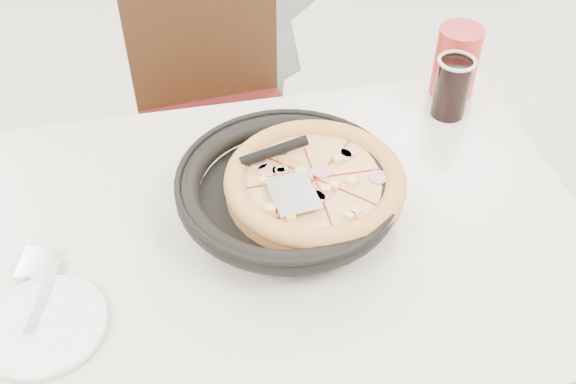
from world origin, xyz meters
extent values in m
plane|color=silver|center=(0.00, 0.00, 0.00)|extent=(7.00, 7.00, 0.00)
cylinder|color=black|center=(0.21, -0.52, 0.77)|extent=(0.13, 0.13, 0.04)
cylinder|color=black|center=(0.18, -0.50, 0.79)|extent=(0.35, 0.35, 0.01)
cylinder|color=#D78B41|center=(0.23, -0.51, 0.81)|extent=(0.34, 0.34, 0.02)
cube|color=silver|center=(0.18, -0.55, 0.84)|extent=(0.09, 0.10, 0.00)
cube|color=silver|center=(-0.30, -0.69, 0.75)|extent=(0.16, 0.16, 0.00)
cylinder|color=white|center=(-0.25, -0.68, 0.76)|extent=(0.21, 0.21, 0.01)
cube|color=silver|center=(-0.26, -0.63, 0.77)|extent=(0.05, 0.15, 0.00)
cylinder|color=black|center=(0.58, -0.28, 0.81)|extent=(0.08, 0.08, 0.13)
cylinder|color=red|center=(0.62, -0.20, 0.83)|extent=(0.10, 0.10, 0.16)
camera|label=1|loc=(0.00, -1.37, 1.65)|focal=42.00mm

